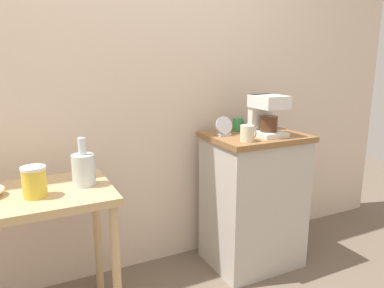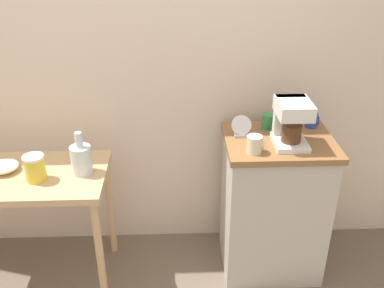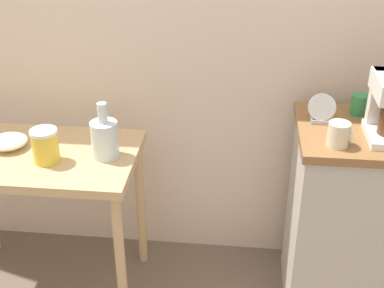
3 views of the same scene
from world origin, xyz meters
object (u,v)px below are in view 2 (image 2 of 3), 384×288
(bowl_stoneware, at_px, (4,167))
(glass_carafe_vase, at_px, (81,159))
(mug_blue, at_px, (312,120))
(table_clock, at_px, (241,127))
(coffee_maker, at_px, (291,120))
(canister_enamel, at_px, (35,168))
(mug_tall_green, at_px, (268,121))
(mug_small_cream, at_px, (255,144))

(bowl_stoneware, bearing_deg, glass_carafe_vase, -4.04)
(mug_blue, relative_size, table_clock, 0.70)
(coffee_maker, bearing_deg, canister_enamel, -176.75)
(canister_enamel, bearing_deg, glass_carafe_vase, 15.74)
(glass_carafe_vase, distance_m, coffee_maker, 1.18)
(bowl_stoneware, bearing_deg, coffee_maker, -0.69)
(mug_tall_green, xyz_separation_m, mug_blue, (0.27, 0.01, -0.00))
(canister_enamel, distance_m, mug_small_cream, 1.20)
(mug_tall_green, xyz_separation_m, mug_small_cream, (-0.13, -0.30, 0.00))
(mug_blue, height_order, table_clock, table_clock)
(mug_blue, bearing_deg, table_clock, -166.26)
(mug_tall_green, xyz_separation_m, table_clock, (-0.17, -0.10, 0.01))
(canister_enamel, relative_size, mug_small_cream, 1.54)
(canister_enamel, relative_size, mug_tall_green, 1.68)
(mug_tall_green, bearing_deg, canister_enamel, -168.10)
(mug_small_cream, distance_m, table_clock, 0.20)
(glass_carafe_vase, bearing_deg, coffee_maker, 0.61)
(bowl_stoneware, relative_size, glass_carafe_vase, 0.66)
(canister_enamel, bearing_deg, bowl_stoneware, 154.83)
(bowl_stoneware, bearing_deg, canister_enamel, -25.17)
(mug_tall_green, distance_m, mug_small_cream, 0.33)
(mug_tall_green, bearing_deg, glass_carafe_vase, -168.96)
(table_clock, bearing_deg, coffee_maker, -21.19)
(bowl_stoneware, bearing_deg, table_clock, 3.37)
(mug_blue, bearing_deg, glass_carafe_vase, -170.75)
(glass_carafe_vase, distance_m, mug_tall_green, 1.11)
(glass_carafe_vase, height_order, mug_blue, glass_carafe_vase)
(glass_carafe_vase, xyz_separation_m, table_clock, (0.91, 0.11, 0.12))
(bowl_stoneware, height_order, glass_carafe_vase, glass_carafe_vase)
(canister_enamel, height_order, mug_small_cream, mug_small_cream)
(bowl_stoneware, xyz_separation_m, canister_enamel, (0.21, -0.10, 0.05))
(glass_carafe_vase, relative_size, mug_tall_green, 2.83)
(bowl_stoneware, distance_m, canister_enamel, 0.24)
(coffee_maker, distance_m, mug_blue, 0.30)
(bowl_stoneware, height_order, mug_blue, mug_blue)
(coffee_maker, distance_m, mug_tall_green, 0.24)
(glass_carafe_vase, height_order, canister_enamel, glass_carafe_vase)
(canister_enamel, xyz_separation_m, coffee_maker, (1.40, 0.08, 0.22))
(mug_tall_green, bearing_deg, bowl_stoneware, -173.32)
(coffee_maker, xyz_separation_m, table_clock, (-0.26, 0.10, -0.09))
(bowl_stoneware, relative_size, canister_enamel, 1.12)
(bowl_stoneware, relative_size, mug_small_cream, 1.71)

